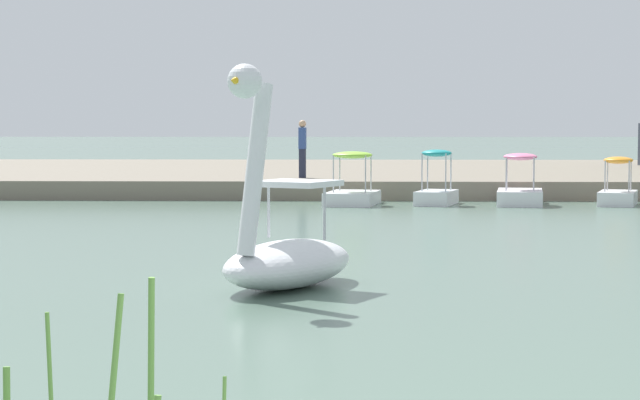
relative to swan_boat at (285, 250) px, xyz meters
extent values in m
cube|color=slate|center=(1.42, 29.27, -0.24)|extent=(111.18, 22.40, 0.57)
ellipsoid|color=white|center=(0.04, 0.07, -0.20)|extent=(2.31, 2.93, 0.65)
cylinder|color=white|center=(-0.35, -0.68, 1.11)|extent=(0.52, 0.72, 2.24)
sphere|color=white|center=(-0.45, -0.89, 2.23)|extent=(0.60, 0.60, 0.44)
cone|color=yellow|center=(-0.53, -1.05, 2.23)|extent=(0.35, 0.38, 0.24)
cube|color=white|center=(0.13, 0.26, 0.88)|extent=(1.31, 1.30, 0.08)
cylinder|color=silver|center=(-0.26, 0.46, 0.50)|extent=(0.04, 0.04, 0.76)
cylinder|color=silver|center=(0.53, 0.06, 0.50)|extent=(0.04, 0.04, 0.76)
cube|color=white|center=(0.87, 16.48, -0.34)|extent=(1.67, 2.44, 0.37)
ellipsoid|color=#8CCC38|center=(0.87, 16.48, 0.87)|extent=(1.32, 1.43, 0.20)
cylinder|color=#B7B7BF|center=(0.51, 17.06, 0.35)|extent=(0.04, 0.04, 1.03)
cylinder|color=#B7B7BF|center=(1.40, 16.91, 0.35)|extent=(0.04, 0.04, 1.03)
cylinder|color=#B7B7BF|center=(0.34, 16.06, 0.35)|extent=(0.04, 0.04, 1.03)
cylinder|color=#B7B7BF|center=(1.23, 15.91, 0.35)|extent=(0.04, 0.04, 1.03)
cube|color=white|center=(3.24, 16.57, -0.33)|extent=(1.39, 1.99, 0.39)
ellipsoid|color=teal|center=(3.24, 16.57, 0.92)|extent=(1.07, 1.14, 0.20)
cylinder|color=#B7B7BF|center=(3.02, 17.02, 0.39)|extent=(0.04, 0.04, 1.06)
cylinder|color=#B7B7BF|center=(3.67, 16.84, 0.39)|extent=(0.04, 0.04, 1.06)
cylinder|color=#B7B7BF|center=(2.81, 16.30, 0.39)|extent=(0.04, 0.04, 1.06)
cylinder|color=#B7B7BF|center=(3.46, 16.11, 0.39)|extent=(0.04, 0.04, 1.06)
cube|color=white|center=(5.59, 16.61, -0.32)|extent=(1.58, 2.53, 0.42)
ellipsoid|color=pink|center=(5.59, 16.61, 0.82)|extent=(1.16, 1.66, 0.20)
cylinder|color=#B7B7BF|center=(5.31, 17.28, 0.36)|extent=(0.04, 0.04, 0.94)
cylinder|color=#B7B7BF|center=(6.05, 17.17, 0.36)|extent=(0.04, 0.04, 0.94)
cylinder|color=#B7B7BF|center=(5.12, 16.06, 0.36)|extent=(0.04, 0.04, 0.94)
cylinder|color=#B7B7BF|center=(5.87, 15.95, 0.36)|extent=(0.04, 0.04, 0.94)
cube|color=white|center=(8.30, 16.52, -0.33)|extent=(1.48, 2.07, 0.39)
ellipsoid|color=orange|center=(8.30, 16.52, 0.73)|extent=(1.06, 1.18, 0.20)
cylinder|color=#B7B7BF|center=(8.11, 16.99, 0.30)|extent=(0.04, 0.04, 0.87)
cylinder|color=#B7B7BF|center=(8.73, 16.80, 0.30)|extent=(0.04, 0.04, 0.87)
cylinder|color=#B7B7BF|center=(7.88, 16.24, 0.30)|extent=(0.04, 0.04, 0.87)
cylinder|color=#B7B7BF|center=(8.49, 16.04, 0.30)|extent=(0.04, 0.04, 0.87)
cube|color=#23283D|center=(-0.72, 20.45, 0.50)|extent=(0.22, 0.23, 0.92)
cube|color=#334C8C|center=(-0.72, 20.45, 1.30)|extent=(0.25, 0.25, 0.68)
sphere|color=tan|center=(-0.72, 20.45, 1.76)|extent=(0.23, 0.23, 0.23)
camera|label=1|loc=(0.94, -15.09, 1.66)|focal=63.09mm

